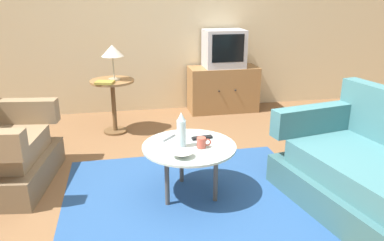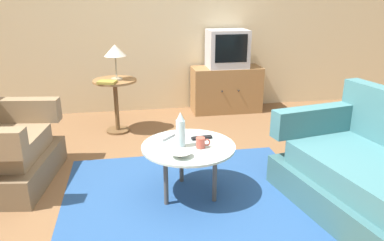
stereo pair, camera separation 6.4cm
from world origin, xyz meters
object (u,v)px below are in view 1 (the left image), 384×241
side_table (113,95)px  tv_stand (223,89)px  coffee_table (189,150)px  mug (202,143)px  table_lamp (112,52)px  tv_remote_silver (167,137)px  book (105,82)px  tv_remote_dark (202,138)px  bowl (182,154)px  television (224,49)px  couch (384,180)px  vase (181,130)px

side_table → tv_stand: (1.47, 0.57, -0.15)m
coffee_table → mug: 0.14m
table_lamp → mug: 1.81m
tv_remote_silver → side_table: bearing=-118.0°
tv_stand → book: book is taller
tv_remote_dark → tv_remote_silver: 0.29m
side_table → bowl: side_table is taller
television → mug: (-0.79, -2.22, -0.38)m
couch → tv_remote_silver: size_ratio=11.04×
couch → television: bearing=-1.0°
bowl → couch: bearing=-13.9°
tv_stand → vase: size_ratio=3.32×
couch → side_table: couch is taller
television → tv_remote_dark: (-0.75, -2.04, -0.41)m
coffee_table → table_lamp: 1.75m
tv_stand → television: (0.00, 0.01, 0.55)m
book → bowl: bearing=-53.6°
couch → tv_remote_dark: 1.39m
table_lamp → book: table_lamp is taller
vase → bowl: vase is taller
side_table → tv_remote_dark: side_table is taller
table_lamp → bowl: bearing=-75.1°
couch → coffee_table: size_ratio=2.27×
couch → mug: couch is taller
tv_remote_silver → book: book is taller
television → bowl: 2.58m
side_table → tv_stand: side_table is taller
table_lamp → tv_remote_silver: 1.53m
coffee_table → vase: (-0.06, -0.01, 0.17)m
couch → vase: bearing=58.2°
coffee_table → bowl: bearing=-114.1°
mug → tv_remote_silver: 0.34m
mug → coffee_table: bearing=145.3°
coffee_table → tv_stand: (0.88, 2.15, -0.09)m
couch → table_lamp: bearing=31.3°
vase → mug: vase is taller
vase → book: vase is taller
couch → mug: size_ratio=14.69×
couch → book: couch is taller
bowl → tv_remote_dark: bowl is taller
couch → tv_stand: 2.74m
coffee_table → mug: mug is taller
coffee_table → table_lamp: (-0.56, 1.57, 0.55)m
bowl → table_lamp: bearing=104.9°
side_table → television: television is taller
side_table → tv_remote_silver: bearing=-72.6°
mug → tv_remote_silver: bearing=134.3°
tv_remote_silver → book: size_ratio=0.68×
vase → bowl: (-0.03, -0.19, -0.11)m
vase → mug: bearing=-18.7°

